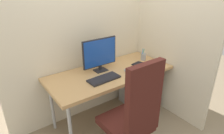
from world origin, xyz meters
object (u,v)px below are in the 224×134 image
Objects in this scene: keyboard at (104,79)px; notebook at (140,65)px; pen_holder at (143,57)px; monitor at (100,54)px; filing_cabinet at (140,87)px; office_chair at (134,115)px; mouse at (126,70)px.

notebook is at bearing 5.41° from keyboard.
monitor is at bearing 174.57° from pen_holder.
pen_holder reaches higher than filing_cabinet.
monitor reaches higher than pen_holder.
monitor is 0.35m from keyboard.
office_chair is 1.17m from pen_holder.
office_chair is 6.83× the size of notebook.
notebook is (0.30, 0.05, -0.01)m from mouse.
mouse is at bearing -44.03° from monitor.
office_chair reaches higher than filing_cabinet.
office_chair is 0.93m from monitor.
filing_cabinet is 0.49m from notebook.
mouse is 0.50× the size of pen_holder.
keyboard is at bearing -167.77° from pen_holder.
monitor is 0.41m from mouse.
office_chair is at bearing -138.74° from pen_holder.
pen_holder is at bearing 38.55° from mouse.
monitor reaches higher than filing_cabinet.
office_chair is 6.77× the size of pen_holder.
keyboard is (0.03, 0.58, 0.17)m from office_chair.
mouse is (0.25, -0.24, -0.22)m from monitor.
notebook is (0.69, 0.64, 0.16)m from office_chair.
notebook is at bearing 42.96° from office_chair.
keyboard is 0.66m from notebook.
filing_cabinet is 3.42× the size of notebook.
filing_cabinet is 0.51m from pen_holder.
pen_holder reaches higher than mouse.
office_chair is at bearing -137.51° from filing_cabinet.
keyboard is (-0.79, -0.17, 0.46)m from filing_cabinet.
mouse is (-0.43, -0.17, 0.47)m from filing_cabinet.
monitor reaches higher than mouse.
keyboard is (-0.11, -0.25, -0.23)m from monitor.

